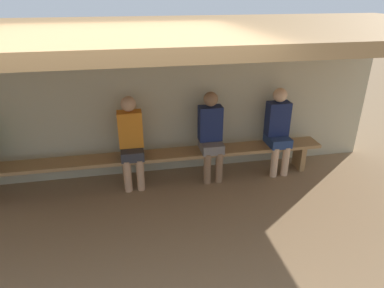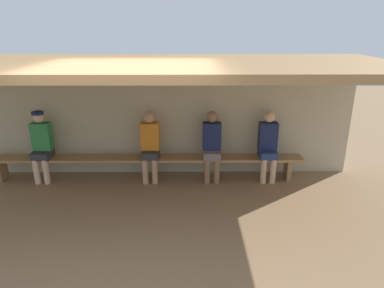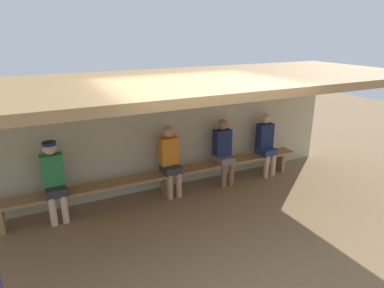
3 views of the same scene
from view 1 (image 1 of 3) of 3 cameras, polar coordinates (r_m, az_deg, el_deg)
The scene contains 7 objects.
ground_plane at distance 3.97m, azimuth -10.30°, elevation -18.15°, with size 24.00×24.00×0.00m, color #8C6D4C.
back_wall at distance 5.18m, azimuth -11.86°, elevation 6.44°, with size 8.00×0.20×2.20m, color #B7AD8C.
dugout_roof at distance 3.66m, azimuth -13.40°, elevation 17.57°, with size 8.00×2.80×0.12m, color #9E7547.
bench at distance 5.03m, azimuth -11.15°, elevation -2.86°, with size 6.00×0.36×0.46m.
player_rightmost at distance 5.37m, azimuth 14.22°, elevation 2.64°, with size 0.34×0.42×1.34m.
player_middle at distance 5.03m, azimuth 3.19°, elevation 1.86°, with size 0.34×0.42×1.34m.
player_in_white at distance 4.89m, azimuth -10.13°, elevation 0.82°, with size 0.34×0.42×1.34m.
Camera 1 is at (0.11, -2.94, 2.67)m, focal length 31.91 mm.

